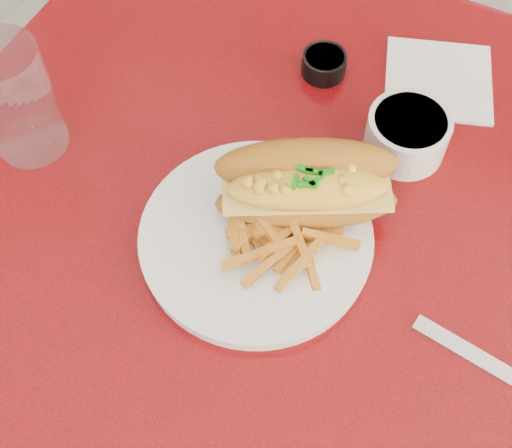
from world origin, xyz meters
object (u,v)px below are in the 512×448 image
at_px(gravy_ramekin, 407,133).
at_px(booth_bench_far, 512,69).
at_px(diner_table, 408,319).
at_px(dinner_plate, 256,239).
at_px(mac_hoagie, 307,184).
at_px(fork, 322,215).
at_px(sauce_cup_left, 324,63).
at_px(water_tumbler, 17,100).

bearing_deg(gravy_ramekin, booth_bench_far, 83.35).
height_order(diner_table, dinner_plate, dinner_plate).
relative_size(dinner_plate, mac_hoagie, 1.42).
bearing_deg(fork, dinner_plate, 144.80).
bearing_deg(dinner_plate, gravy_ramekin, 63.31).
bearing_deg(fork, gravy_ramekin, -9.46).
bearing_deg(booth_bench_far, sauce_cup_left, -108.55).
bearing_deg(mac_hoagie, booth_bench_far, 51.81).
height_order(gravy_ramekin, sauce_cup_left, gravy_ramekin).
distance_m(diner_table, mac_hoagie, 0.26).
distance_m(mac_hoagie, water_tumbler, 0.32).
xyz_separation_m(fork, sauce_cup_left, (-0.09, 0.20, -0.00)).
distance_m(diner_table, sauce_cup_left, 0.33).
bearing_deg(fork, water_tumbler, 106.16).
xyz_separation_m(dinner_plate, sauce_cup_left, (-0.04, 0.25, 0.01)).
xyz_separation_m(mac_hoagie, sauce_cup_left, (-0.06, 0.20, -0.04)).
relative_size(mac_hoagie, water_tumbler, 1.49).
xyz_separation_m(diner_table, booth_bench_far, (0.00, 0.81, -0.32)).
bearing_deg(gravy_ramekin, dinner_plate, -116.69).
xyz_separation_m(mac_hoagie, fork, (0.02, -0.01, -0.03)).
relative_size(mac_hoagie, fork, 1.29).
distance_m(booth_bench_far, sauce_cup_left, 0.83).
distance_m(dinner_plate, water_tumbler, 0.30).
xyz_separation_m(booth_bench_far, gravy_ramekin, (-0.08, -0.69, 0.51)).
distance_m(mac_hoagie, sauce_cup_left, 0.21).
height_order(fork, gravy_ramekin, gravy_ramekin).
relative_size(diner_table, fork, 7.53).
bearing_deg(gravy_ramekin, sauce_cup_left, 152.54).
distance_m(gravy_ramekin, sauce_cup_left, 0.15).
height_order(fork, water_tumbler, water_tumbler).
bearing_deg(sauce_cup_left, dinner_plate, -82.18).
height_order(diner_table, gravy_ramekin, gravy_ramekin).
distance_m(diner_table, water_tumbler, 0.52).
distance_m(booth_bench_far, fork, 0.98).
bearing_deg(sauce_cup_left, gravy_ramekin, -27.46).
bearing_deg(diner_table, water_tumbler, -172.17).
relative_size(dinner_plate, fork, 1.82).
distance_m(diner_table, fork, 0.22).
distance_m(diner_table, gravy_ramekin, 0.24).
bearing_deg(booth_bench_far, diner_table, -90.00).
xyz_separation_m(dinner_plate, mac_hoagie, (0.03, 0.06, 0.04)).
bearing_deg(gravy_ramekin, mac_hoagie, -117.03).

